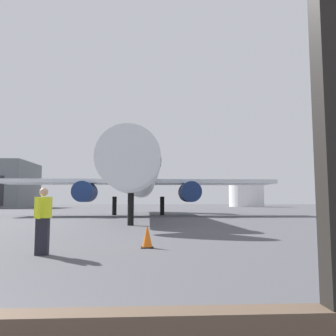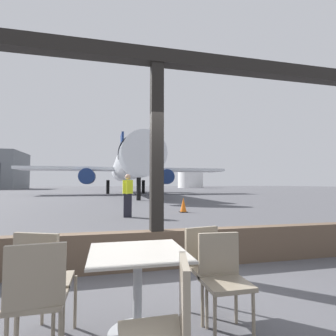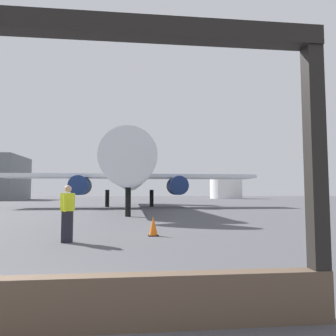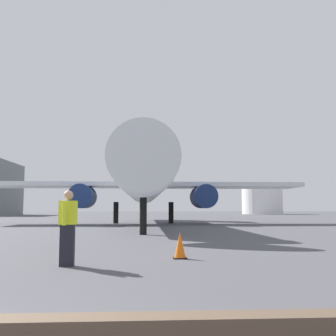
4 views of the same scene
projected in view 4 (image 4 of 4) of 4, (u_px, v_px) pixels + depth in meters
name	position (u px, v px, depth m)	size (l,w,h in m)	color
ground_plane	(127.00, 221.00, 42.27)	(220.00, 220.00, 0.00)	#4C4C51
airplane	(144.00, 181.00, 31.94)	(26.39, 30.96, 10.27)	silver
ground_crew_worker	(68.00, 227.00, 9.14)	(0.40, 0.56, 1.74)	black
traffic_cone	(180.00, 246.00, 10.46)	(0.36, 0.36, 0.69)	orange
fuel_storage_tank	(262.00, 201.00, 86.58)	(8.73, 8.73, 5.92)	white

